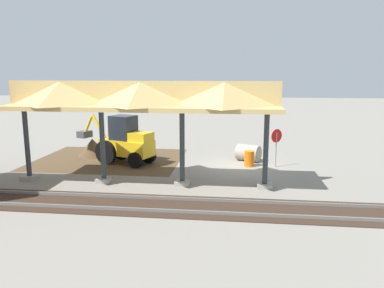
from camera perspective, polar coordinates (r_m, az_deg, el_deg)
The scene contains 9 objects.
ground_plane at distance 21.72m, azimuth 7.08°, elevation -3.30°, with size 120.00×120.00×0.00m, color gray.
dirt_work_zone at distance 23.68m, azimuth -12.47°, elevation -2.28°, with size 8.78×7.00×0.01m, color brown.
platform_canopy at distance 17.64m, azimuth -7.84°, elevation 7.11°, with size 12.83×3.20×4.90m.
rail_tracks at distance 15.01m, azimuth 7.17°, elevation -9.74°, with size 60.00×2.58×0.15m.
stop_sign at distance 21.46m, azimuth 12.74°, elevation 0.61°, with size 0.62×0.48×2.18m.
backhoe at distance 22.28m, azimuth -10.24°, elevation 0.30°, with size 5.17×2.92×2.82m.
dirt_mound at distance 24.95m, azimuth -14.84°, elevation -1.73°, with size 3.78×3.78×2.22m, color brown.
concrete_pipe at distance 22.87m, azimuth 8.57°, elevation -1.35°, with size 1.63×1.47×0.99m.
traffic_barrel at distance 21.58m, azimuth 8.73°, elevation -2.21°, with size 0.56×0.56×0.90m, color orange.
Camera 1 is at (0.19, 21.06, 5.30)m, focal length 35.00 mm.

